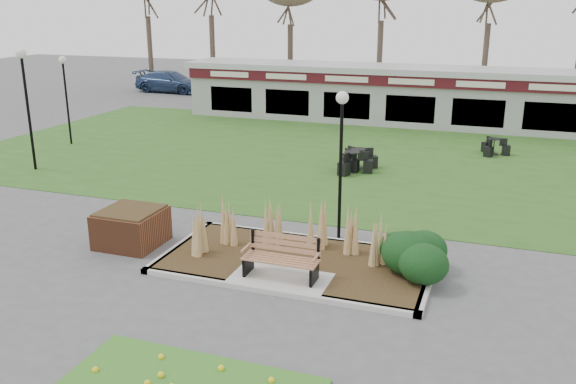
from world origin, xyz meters
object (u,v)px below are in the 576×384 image
(brick_planter, at_px, (131,227))
(food_pavilion, at_px, (415,95))
(bistro_set_b, at_px, (494,149))
(bistro_set_a, at_px, (352,165))
(car_black, at_px, (298,89))
(car_blue, at_px, (170,82))
(car_silver, at_px, (175,81))
(bistro_set_c, at_px, (358,162))
(lamp_post_near_right, at_px, (341,133))
(lamp_post_far_left, at_px, (65,81))
(park_bench, at_px, (282,257))
(lamp_post_mid_left, at_px, (25,82))

(brick_planter, relative_size, food_pavilion, 0.06)
(bistro_set_b, bearing_deg, bistro_set_a, -136.25)
(bistro_set_a, xyz_separation_m, car_black, (-7.29, 15.36, 0.50))
(bistro_set_a, bearing_deg, car_blue, 136.11)
(brick_planter, xyz_separation_m, car_silver, (-13.51, 26.00, 0.19))
(bistro_set_a, bearing_deg, car_silver, 134.83)
(bistro_set_a, distance_m, bistro_set_c, 0.62)
(lamp_post_near_right, height_order, lamp_post_far_left, lamp_post_near_right)
(lamp_post_near_right, height_order, car_black, lamp_post_near_right)
(park_bench, distance_m, car_black, 26.07)
(food_pavilion, xyz_separation_m, car_black, (-8.00, 5.10, -0.69))
(food_pavilion, distance_m, car_silver, 19.26)
(brick_planter, height_order, bistro_set_b, brick_planter)
(bistro_set_b, height_order, car_black, car_black)
(brick_planter, height_order, bistro_set_c, brick_planter)
(brick_planter, height_order, car_silver, car_silver)
(bistro_set_b, distance_m, bistro_set_c, 6.19)
(brick_planter, bearing_deg, bistro_set_a, 67.04)
(car_black, xyz_separation_m, car_blue, (-9.74, 1.03, -0.05))
(car_black, bearing_deg, car_silver, 60.89)
(food_pavilion, bearing_deg, car_black, 147.49)
(lamp_post_near_right, height_order, car_silver, lamp_post_near_right)
(lamp_post_mid_left, distance_m, bistro_set_b, 18.29)
(park_bench, bearing_deg, lamp_post_near_right, 80.02)
(food_pavilion, height_order, bistro_set_a, food_pavilion)
(lamp_post_far_left, xyz_separation_m, bistro_set_b, (17.65, 4.14, -2.54))
(car_black, distance_m, car_blue, 9.80)
(food_pavilion, relative_size, bistro_set_a, 17.17)
(car_silver, distance_m, car_blue, 0.93)
(bistro_set_c, bearing_deg, lamp_post_far_left, -179.32)
(lamp_post_far_left, relative_size, bistro_set_a, 2.67)
(bistro_set_a, relative_size, car_black, 0.30)
(food_pavilion, bearing_deg, car_blue, 160.96)
(car_black, bearing_deg, lamp_post_mid_left, 150.04)
(lamp_post_mid_left, bearing_deg, park_bench, -26.16)
(car_blue, bearing_deg, lamp_post_near_right, -138.54)
(park_bench, height_order, bistro_set_a, park_bench)
(park_bench, xyz_separation_m, car_blue, (-17.74, 25.84, 0.15))
(lamp_post_near_right, height_order, bistro_set_b, lamp_post_near_right)
(car_silver, relative_size, car_blue, 0.77)
(lamp_post_mid_left, xyz_separation_m, car_blue, (-5.75, 19.95, -2.51))
(lamp_post_mid_left, bearing_deg, brick_planter, -34.09)
(park_bench, distance_m, bistro_set_b, 14.65)
(brick_planter, height_order, bistro_set_a, brick_planter)
(bistro_set_b, bearing_deg, brick_planter, -122.56)
(park_bench, height_order, car_blue, car_blue)
(lamp_post_mid_left, bearing_deg, car_black, 78.08)
(bistro_set_b, distance_m, car_blue, 24.82)
(brick_planter, xyz_separation_m, bistro_set_a, (3.69, 8.70, -0.20))
(bistro_set_b, height_order, car_silver, car_silver)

